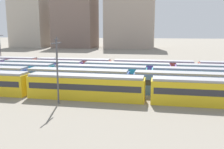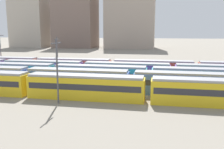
{
  "view_description": "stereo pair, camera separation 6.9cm",
  "coord_description": "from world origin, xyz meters",
  "px_view_note": "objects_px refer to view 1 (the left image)",
  "views": [
    {
      "loc": [
        32.14,
        -35.39,
        10.35
      ],
      "look_at": [
        23.42,
        10.4,
        2.04
      ],
      "focal_mm": 39.57,
      "sensor_mm": 36.0,
      "label": 1
    },
    {
      "loc": [
        32.21,
        -35.38,
        10.35
      ],
      "look_at": [
        23.42,
        10.4,
        2.04
      ],
      "focal_mm": 39.57,
      "sensor_mm": 36.0,
      "label": 2
    }
  ],
  "objects_px": {
    "catenary_pole_3": "(0,50)",
    "catenary_pole_2": "(57,68)",
    "train_track_2": "(202,78)",
    "train_track_4": "(196,70)",
    "train_track_3": "(84,70)",
    "train_track_1": "(131,81)",
    "catenary_pole_1": "(57,52)"
  },
  "relations": [
    {
      "from": "train_track_2",
      "to": "catenary_pole_3",
      "type": "xyz_separation_m",
      "value": [
        -49.34,
        13.21,
        3.47
      ]
    },
    {
      "from": "train_track_2",
      "to": "catenary_pole_2",
      "type": "height_order",
      "value": "catenary_pole_2"
    },
    {
      "from": "train_track_1",
      "to": "train_track_3",
      "type": "distance_m",
      "value": 15.6
    },
    {
      "from": "train_track_2",
      "to": "train_track_3",
      "type": "bearing_deg",
      "value": 167.71
    },
    {
      "from": "train_track_3",
      "to": "catenary_pole_2",
      "type": "bearing_deg",
      "value": -83.81
    },
    {
      "from": "train_track_4",
      "to": "catenary_pole_2",
      "type": "relative_size",
      "value": 12.18
    },
    {
      "from": "train_track_1",
      "to": "catenary_pole_1",
      "type": "xyz_separation_m",
      "value": [
        -21.09,
        18.54,
        3.04
      ]
    },
    {
      "from": "catenary_pole_1",
      "to": "catenary_pole_2",
      "type": "distance_m",
      "value": 29.2
    },
    {
      "from": "catenary_pole_2",
      "to": "catenary_pole_3",
      "type": "height_order",
      "value": "catenary_pole_3"
    },
    {
      "from": "train_track_1",
      "to": "train_track_3",
      "type": "height_order",
      "value": "same"
    },
    {
      "from": "train_track_4",
      "to": "catenary_pole_1",
      "type": "xyz_separation_m",
      "value": [
        -33.71,
        2.94,
        3.04
      ]
    },
    {
      "from": "train_track_1",
      "to": "catenary_pole_1",
      "type": "height_order",
      "value": "catenary_pole_1"
    },
    {
      "from": "train_track_4",
      "to": "catenary_pole_3",
      "type": "relative_size",
      "value": 11.64
    },
    {
      "from": "train_track_2",
      "to": "train_track_3",
      "type": "relative_size",
      "value": 1.25
    },
    {
      "from": "train_track_2",
      "to": "catenary_pole_2",
      "type": "distance_m",
      "value": 25.88
    },
    {
      "from": "train_track_2",
      "to": "catenary_pole_1",
      "type": "bearing_deg",
      "value": 158.18
    },
    {
      "from": "train_track_1",
      "to": "catenary_pole_2",
      "type": "bearing_deg",
      "value": -139.16
    },
    {
      "from": "catenary_pole_3",
      "to": "train_track_1",
      "type": "bearing_deg",
      "value": -26.39
    },
    {
      "from": "train_track_2",
      "to": "train_track_4",
      "type": "bearing_deg",
      "value": 87.9
    },
    {
      "from": "catenary_pole_1",
      "to": "train_track_4",
      "type": "bearing_deg",
      "value": -4.99
    },
    {
      "from": "train_track_1",
      "to": "train_track_4",
      "type": "height_order",
      "value": "same"
    },
    {
      "from": "train_track_1",
      "to": "catenary_pole_3",
      "type": "distance_m",
      "value": 41.57
    },
    {
      "from": "train_track_2",
      "to": "train_track_3",
      "type": "height_order",
      "value": "same"
    },
    {
      "from": "catenary_pole_2",
      "to": "catenary_pole_3",
      "type": "xyz_separation_m",
      "value": [
        -27.5,
        26.71,
        0.22
      ]
    },
    {
      "from": "catenary_pole_1",
      "to": "catenary_pole_2",
      "type": "height_order",
      "value": "catenary_pole_2"
    },
    {
      "from": "catenary_pole_1",
      "to": "catenary_pole_3",
      "type": "bearing_deg",
      "value": -179.54
    },
    {
      "from": "train_track_3",
      "to": "catenary_pole_3",
      "type": "bearing_deg",
      "value": 162.54
    },
    {
      "from": "train_track_1",
      "to": "train_track_2",
      "type": "distance_m",
      "value": 13.3
    },
    {
      "from": "train_track_2",
      "to": "train_track_4",
      "type": "distance_m",
      "value": 10.41
    },
    {
      "from": "catenary_pole_1",
      "to": "train_track_3",
      "type": "bearing_deg",
      "value": -40.73
    },
    {
      "from": "catenary_pole_2",
      "to": "train_track_4",
      "type": "bearing_deg",
      "value": 47.09
    },
    {
      "from": "catenary_pole_3",
      "to": "catenary_pole_2",
      "type": "bearing_deg",
      "value": -44.17
    }
  ]
}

